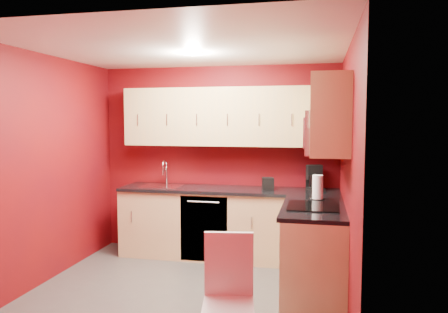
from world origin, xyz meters
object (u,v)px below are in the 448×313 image
at_px(sink, 162,183).
at_px(paper_towel, 318,187).
at_px(napkin_holder, 268,184).
at_px(microwave, 326,132).
at_px(dining_chair, 228,300).
at_px(coffee_maker, 316,178).

bearing_deg(sink, paper_towel, -15.96).
xyz_separation_m(napkin_holder, paper_towel, (0.61, -0.56, 0.06)).
bearing_deg(microwave, dining_chair, -116.37).
height_order(microwave, paper_towel, microwave).
bearing_deg(sink, coffee_maker, 1.72).
bearing_deg(coffee_maker, paper_towel, -106.62).
bearing_deg(napkin_holder, sink, 179.30).
xyz_separation_m(napkin_holder, dining_chair, (-0.01, -2.39, -0.52)).
height_order(coffee_maker, napkin_holder, coffee_maker).
bearing_deg(dining_chair, microwave, 53.40).
height_order(napkin_holder, dining_chair, napkin_holder).
bearing_deg(napkin_holder, microwave, -55.29).
height_order(microwave, sink, microwave).
relative_size(coffee_maker, napkin_holder, 2.04).
height_order(coffee_maker, dining_chair, coffee_maker).
xyz_separation_m(sink, napkin_holder, (1.41, -0.02, 0.04)).
relative_size(sink, paper_towel, 1.93).
bearing_deg(coffee_maker, napkin_holder, 168.54).
bearing_deg(paper_towel, dining_chair, -108.86).
relative_size(coffee_maker, dining_chair, 0.34).
height_order(microwave, dining_chair, microwave).
distance_m(sink, paper_towel, 2.11).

